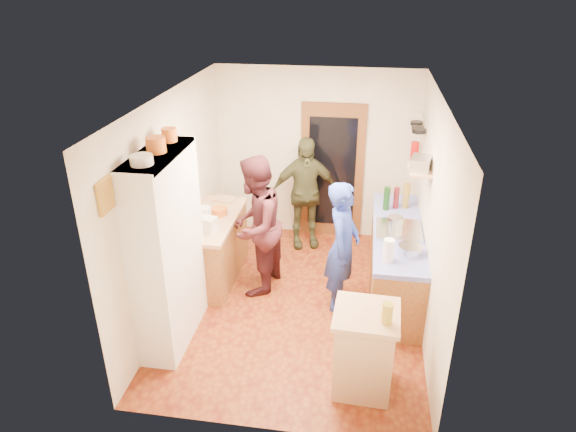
% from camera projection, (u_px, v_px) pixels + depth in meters
% --- Properties ---
extents(floor, '(3.00, 4.00, 0.02)m').
position_uv_depth(floor, '(297.00, 304.00, 6.51)').
color(floor, brown).
rests_on(floor, ground).
extents(ceiling, '(3.00, 4.00, 0.02)m').
position_uv_depth(ceiling, '(299.00, 97.00, 5.37)').
color(ceiling, silver).
rests_on(ceiling, ground).
extents(wall_back, '(3.00, 0.02, 2.60)m').
position_uv_depth(wall_back, '(316.00, 154.00, 7.73)').
color(wall_back, '#ECE5CC').
rests_on(wall_back, ground).
extents(wall_front, '(3.00, 0.02, 2.60)m').
position_uv_depth(wall_front, '(264.00, 314.00, 4.15)').
color(wall_front, '#ECE5CC').
rests_on(wall_front, ground).
extents(wall_left, '(0.02, 4.00, 2.60)m').
position_uv_depth(wall_left, '(173.00, 202.00, 6.15)').
color(wall_left, '#ECE5CC').
rests_on(wall_left, ground).
extents(wall_right, '(0.02, 4.00, 2.60)m').
position_uv_depth(wall_right, '(432.00, 219.00, 5.73)').
color(wall_right, '#ECE5CC').
rests_on(wall_right, ground).
extents(door_frame, '(0.95, 0.06, 2.10)m').
position_uv_depth(door_frame, '(332.00, 172.00, 7.77)').
color(door_frame, brown).
rests_on(door_frame, ground).
extents(door_glass, '(0.70, 0.02, 1.70)m').
position_uv_depth(door_glass, '(332.00, 173.00, 7.73)').
color(door_glass, black).
rests_on(door_glass, door_frame).
extents(hutch_body, '(0.40, 1.20, 2.20)m').
position_uv_depth(hutch_body, '(168.00, 251.00, 5.49)').
color(hutch_body, white).
rests_on(hutch_body, ground).
extents(hutch_top_shelf, '(0.40, 1.14, 0.04)m').
position_uv_depth(hutch_top_shelf, '(156.00, 155.00, 5.02)').
color(hutch_top_shelf, white).
rests_on(hutch_top_shelf, hutch_body).
extents(plate_stack, '(0.21, 0.21, 0.09)m').
position_uv_depth(plate_stack, '(142.00, 160.00, 4.69)').
color(plate_stack, white).
rests_on(plate_stack, hutch_top_shelf).
extents(orange_pot_a, '(0.19, 0.19, 0.15)m').
position_uv_depth(orange_pot_a, '(156.00, 145.00, 4.99)').
color(orange_pot_a, orange).
rests_on(orange_pot_a, hutch_top_shelf).
extents(orange_pot_b, '(0.16, 0.16, 0.14)m').
position_uv_depth(orange_pot_b, '(169.00, 135.00, 5.31)').
color(orange_pot_b, orange).
rests_on(orange_pot_b, hutch_top_shelf).
extents(left_counter_base, '(0.60, 1.40, 0.85)m').
position_uv_depth(left_counter_base, '(214.00, 249.00, 6.88)').
color(left_counter_base, '#A07237').
rests_on(left_counter_base, ground).
extents(left_counter_top, '(0.64, 1.44, 0.05)m').
position_uv_depth(left_counter_top, '(211.00, 219.00, 6.69)').
color(left_counter_top, tan).
rests_on(left_counter_top, left_counter_base).
extents(toaster, '(0.28, 0.22, 0.19)m').
position_uv_depth(toaster, '(206.00, 224.00, 6.30)').
color(toaster, white).
rests_on(toaster, left_counter_top).
extents(kettle, '(0.21, 0.21, 0.19)m').
position_uv_depth(kettle, '(205.00, 214.00, 6.54)').
color(kettle, white).
rests_on(kettle, left_counter_top).
extents(orange_bowl, '(0.22, 0.22, 0.09)m').
position_uv_depth(orange_bowl, '(219.00, 211.00, 6.75)').
color(orange_bowl, orange).
rests_on(orange_bowl, left_counter_top).
extents(chopping_board, '(0.34, 0.27, 0.02)m').
position_uv_depth(chopping_board, '(225.00, 199.00, 7.19)').
color(chopping_board, tan).
rests_on(chopping_board, left_counter_top).
extents(right_counter_base, '(0.60, 2.20, 0.84)m').
position_uv_depth(right_counter_base, '(395.00, 262.00, 6.60)').
color(right_counter_base, '#A07237').
rests_on(right_counter_base, ground).
extents(right_counter_top, '(0.62, 2.22, 0.06)m').
position_uv_depth(right_counter_top, '(398.00, 231.00, 6.40)').
color(right_counter_top, '#0916BD').
rests_on(right_counter_top, right_counter_base).
extents(hob, '(0.55, 0.58, 0.04)m').
position_uv_depth(hob, '(399.00, 230.00, 6.32)').
color(hob, silver).
rests_on(hob, right_counter_top).
extents(pot_on_hob, '(0.19, 0.19, 0.12)m').
position_uv_depth(pot_on_hob, '(395.00, 222.00, 6.35)').
color(pot_on_hob, silver).
rests_on(pot_on_hob, hob).
extents(bottle_a, '(0.10, 0.10, 0.32)m').
position_uv_depth(bottle_a, '(387.00, 198.00, 6.84)').
color(bottle_a, '#143F14').
rests_on(bottle_a, right_counter_top).
extents(bottle_b, '(0.09, 0.09, 0.29)m').
position_uv_depth(bottle_b, '(396.00, 198.00, 6.89)').
color(bottle_b, '#591419').
rests_on(bottle_b, right_counter_top).
extents(bottle_c, '(0.10, 0.10, 0.35)m').
position_uv_depth(bottle_c, '(406.00, 196.00, 6.88)').
color(bottle_c, olive).
rests_on(bottle_c, right_counter_top).
extents(paper_towel, '(0.14, 0.14, 0.27)m').
position_uv_depth(paper_towel, '(389.00, 250.00, 5.63)').
color(paper_towel, white).
rests_on(paper_towel, right_counter_top).
extents(mixing_bowl, '(0.30, 0.30, 0.11)m').
position_uv_depth(mixing_bowl, '(410.00, 250.00, 5.81)').
color(mixing_bowl, silver).
rests_on(mixing_bowl, right_counter_top).
extents(island_base, '(0.57, 0.57, 0.86)m').
position_uv_depth(island_base, '(364.00, 352.00, 5.03)').
color(island_base, tan).
rests_on(island_base, ground).
extents(island_top, '(0.65, 0.65, 0.05)m').
position_uv_depth(island_top, '(367.00, 314.00, 4.83)').
color(island_top, tan).
rests_on(island_top, island_base).
extents(cutting_board, '(0.36, 0.29, 0.02)m').
position_uv_depth(cutting_board, '(362.00, 310.00, 4.88)').
color(cutting_board, white).
rests_on(cutting_board, island_top).
extents(oil_jar, '(0.11, 0.11, 0.20)m').
position_uv_depth(oil_jar, '(387.00, 313.00, 4.64)').
color(oil_jar, '#AD9E2D').
rests_on(oil_jar, island_top).
extents(pan_rail, '(0.02, 0.65, 0.02)m').
position_uv_depth(pan_rail, '(424.00, 118.00, 6.77)').
color(pan_rail, silver).
rests_on(pan_rail, wall_right).
extents(pan_hang_a, '(0.18, 0.18, 0.05)m').
position_uv_depth(pan_hang_a, '(419.00, 131.00, 6.68)').
color(pan_hang_a, black).
rests_on(pan_hang_a, pan_rail).
extents(pan_hang_b, '(0.16, 0.16, 0.05)m').
position_uv_depth(pan_hang_b, '(418.00, 128.00, 6.86)').
color(pan_hang_b, black).
rests_on(pan_hang_b, pan_rail).
extents(pan_hang_c, '(0.17, 0.17, 0.05)m').
position_uv_depth(pan_hang_c, '(417.00, 123.00, 7.04)').
color(pan_hang_c, black).
rests_on(pan_hang_c, pan_rail).
extents(wall_shelf, '(0.26, 0.42, 0.03)m').
position_uv_depth(wall_shelf, '(420.00, 171.00, 5.98)').
color(wall_shelf, tan).
rests_on(wall_shelf, wall_right).
extents(radio, '(0.28, 0.34, 0.15)m').
position_uv_depth(radio, '(421.00, 163.00, 5.94)').
color(radio, silver).
rests_on(radio, wall_shelf).
extents(ext_bracket, '(0.06, 0.10, 0.04)m').
position_uv_depth(ext_bracket, '(418.00, 157.00, 7.18)').
color(ext_bracket, black).
rests_on(ext_bracket, wall_right).
extents(fire_extinguisher, '(0.11, 0.11, 0.32)m').
position_uv_depth(fire_extinguisher, '(414.00, 153.00, 7.17)').
color(fire_extinguisher, red).
rests_on(fire_extinguisher, wall_right).
extents(picture_frame, '(0.03, 0.25, 0.30)m').
position_uv_depth(picture_frame, '(105.00, 196.00, 4.44)').
color(picture_frame, gold).
rests_on(picture_frame, wall_left).
extents(person_hob, '(0.48, 0.65, 1.65)m').
position_uv_depth(person_hob, '(345.00, 248.00, 6.11)').
color(person_hob, '#273DA8').
rests_on(person_hob, ground).
extents(person_left, '(0.83, 0.99, 1.82)m').
position_uv_depth(person_left, '(259.00, 225.00, 6.46)').
color(person_left, '#421A20').
rests_on(person_left, ground).
extents(person_back, '(1.07, 0.68, 1.70)m').
position_uv_depth(person_back, '(305.00, 193.00, 7.54)').
color(person_back, '#3A3D23').
rests_on(person_back, ground).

